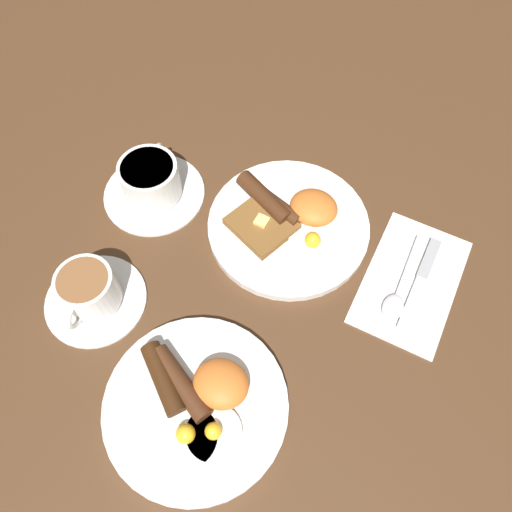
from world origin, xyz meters
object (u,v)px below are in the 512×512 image
(knife, at_px, (422,277))
(spoon, at_px, (397,297))
(breakfast_plate_near, at_px, (288,222))
(teacup_far, at_px, (90,293))
(teacup_near, at_px, (151,183))
(breakfast_plate_far, at_px, (197,402))

(knife, height_order, spoon, spoon)
(breakfast_plate_near, height_order, teacup_far, teacup_far)
(teacup_near, relative_size, knife, 1.01)
(breakfast_plate_near, bearing_deg, knife, 178.01)
(breakfast_plate_far, height_order, spoon, breakfast_plate_far)
(breakfast_plate_near, bearing_deg, breakfast_plate_far, 88.99)
(breakfast_plate_near, relative_size, breakfast_plate_far, 1.05)
(spoon, bearing_deg, teacup_far, -64.22)
(breakfast_plate_near, xyz_separation_m, knife, (-0.22, 0.01, -0.01))
(breakfast_plate_near, distance_m, knife, 0.22)
(breakfast_plate_far, relative_size, teacup_far, 1.64)
(breakfast_plate_near, distance_m, teacup_near, 0.23)
(knife, relative_size, spoon, 1.05)
(teacup_far, relative_size, spoon, 0.95)
(breakfast_plate_near, relative_size, knife, 1.55)
(teacup_near, bearing_deg, breakfast_plate_far, 128.39)
(teacup_near, distance_m, spoon, 0.43)
(breakfast_plate_near, relative_size, teacup_near, 1.53)
(teacup_far, distance_m, knife, 0.49)
(breakfast_plate_far, bearing_deg, breakfast_plate_near, -91.01)
(breakfast_plate_near, bearing_deg, spoon, 163.87)
(teacup_near, bearing_deg, knife, -177.20)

